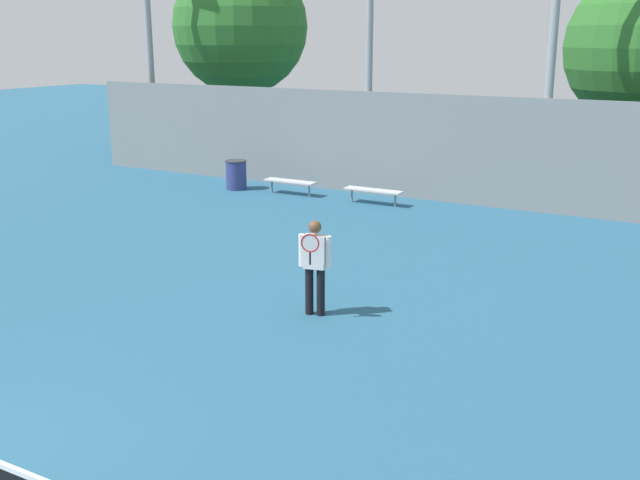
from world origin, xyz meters
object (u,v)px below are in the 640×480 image
(bench_courtside_near, at_px, (290,182))
(light_pole_far_right, at_px, (148,19))
(tennis_player, at_px, (315,262))
(tree_green_tall, at_px, (240,27))
(bench_adjacent_court, at_px, (373,191))
(trash_bin, at_px, (236,175))

(bench_courtside_near, bearing_deg, light_pole_far_right, 164.53)
(tennis_player, xyz_separation_m, light_pole_far_right, (-12.41, 10.16, 4.17))
(tree_green_tall, bearing_deg, bench_courtside_near, -44.75)
(bench_courtside_near, distance_m, bench_adjacent_court, 2.72)
(tennis_player, bearing_deg, bench_courtside_near, 110.68)
(bench_courtside_near, distance_m, tree_green_tall, 8.95)
(tennis_player, height_order, bench_adjacent_court, tennis_player)
(bench_courtside_near, bearing_deg, bench_adjacent_court, 0.00)
(bench_adjacent_court, bearing_deg, trash_bin, -178.60)
(bench_courtside_near, bearing_deg, trash_bin, -176.58)
(bench_courtside_near, distance_m, trash_bin, 1.88)
(tennis_player, bearing_deg, tree_green_tall, 115.64)
(tennis_player, distance_m, tree_green_tall, 18.04)
(tennis_player, height_order, light_pole_far_right, light_pole_far_right)
(tennis_player, relative_size, bench_adjacent_court, 0.98)
(bench_adjacent_court, bearing_deg, light_pole_far_right, 168.79)
(bench_courtside_near, height_order, tree_green_tall, tree_green_tall)
(bench_adjacent_court, height_order, light_pole_far_right, light_pole_far_right)
(light_pole_far_right, bearing_deg, trash_bin, -21.98)
(tennis_player, distance_m, bench_adjacent_court, 8.75)
(trash_bin, bearing_deg, bench_adjacent_court, 1.40)
(tree_green_tall, bearing_deg, light_pole_far_right, -111.09)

